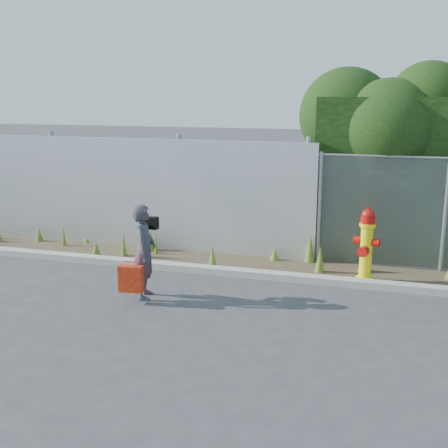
% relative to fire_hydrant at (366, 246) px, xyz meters
% --- Properties ---
extents(ground, '(80.00, 80.00, 0.00)m').
position_rel_fire_hydrant_xyz_m(ground, '(-1.94, -2.10, -0.61)').
color(ground, '#39393B').
rests_on(ground, ground).
extents(curb, '(16.00, 0.22, 0.12)m').
position_rel_fire_hydrant_xyz_m(curb, '(-1.94, -0.30, -0.55)').
color(curb, '#9B988C').
rests_on(curb, ground).
extents(weed_strip, '(16.00, 1.32, 0.54)m').
position_rel_fire_hydrant_xyz_m(weed_strip, '(-2.17, 0.39, -0.49)').
color(weed_strip, '#423526').
rests_on(weed_strip, ground).
extents(corrugated_fence, '(8.50, 0.21, 2.30)m').
position_rel_fire_hydrant_xyz_m(corrugated_fence, '(-5.19, 0.91, 0.49)').
color(corrugated_fence, silver).
rests_on(corrugated_fence, ground).
extents(fire_hydrant, '(0.42, 0.38, 1.27)m').
position_rel_fire_hydrant_xyz_m(fire_hydrant, '(0.00, 0.00, 0.00)').
color(fire_hydrant, '#FFEB0D').
rests_on(fire_hydrant, ground).
extents(woman, '(0.48, 0.60, 1.46)m').
position_rel_fire_hydrant_xyz_m(woman, '(-3.22, -1.67, 0.11)').
color(woman, '#0F565F').
rests_on(woman, ground).
extents(red_tote_bag, '(0.36, 0.13, 0.48)m').
position_rel_fire_hydrant_xyz_m(red_tote_bag, '(-3.31, -1.97, -0.23)').
color(red_tote_bag, '#A4090E').
extents(black_shoulder_bag, '(0.26, 0.11, 0.19)m').
position_rel_fire_hydrant_xyz_m(black_shoulder_bag, '(-3.21, -1.45, 0.52)').
color(black_shoulder_bag, black).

